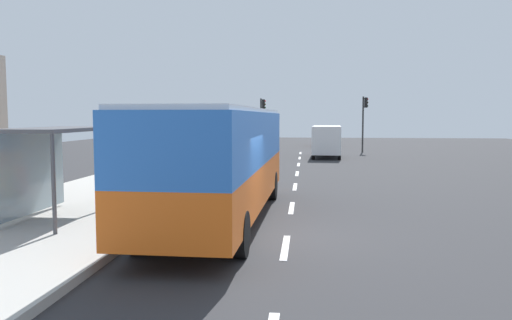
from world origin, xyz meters
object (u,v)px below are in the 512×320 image
bus (221,157)px  recycling_bin_orange (154,188)px  recycling_bin_red (166,183)px  traffic_light_near_side (364,115)px  recycling_bin_yellow (160,186)px  sedan_near (322,138)px  bus_shelter (47,149)px  traffic_light_far_side (262,116)px  white_van (327,139)px  recycling_bin_green (147,192)px

bus → recycling_bin_orange: bus is taller
recycling_bin_red → traffic_light_near_side: (9.70, 25.52, 2.45)m
recycling_bin_orange → traffic_light_near_side: (9.70, 26.92, 2.45)m
recycling_bin_yellow → recycling_bin_red: bearing=90.0°
sedan_near → bus_shelter: size_ratio=1.10×
bus → recycling_bin_orange: size_ratio=11.64×
traffic_light_near_side → recycling_bin_yellow: bearing=-110.3°
recycling_bin_orange → bus_shelter: bearing=-130.3°
bus → traffic_light_far_side: bearing=92.7°
recycling_bin_red → traffic_light_near_side: 27.41m
bus → recycling_bin_yellow: bus is taller
traffic_light_near_side → traffic_light_far_side: (-8.60, 0.80, -0.06)m
recycling_bin_yellow → traffic_light_near_side: traffic_light_near_side is taller
bus → traffic_light_far_side: (-1.38, 29.42, 1.20)m
sedan_near → bus_shelter: 39.24m
recycling_bin_red → bus_shelter: (-2.21, -4.01, 1.44)m
white_van → recycling_bin_red: size_ratio=5.57×
bus_shelter → traffic_light_far_side: bearing=83.8°
recycling_bin_yellow → traffic_light_near_side: 28.07m
sedan_near → recycling_bin_yellow: bearing=-100.5°
bus → bus_shelter: (-4.70, -0.91, 0.25)m
recycling_bin_red → bus_shelter: 4.80m
bus → traffic_light_near_side: 29.54m
recycling_bin_yellow → traffic_light_near_side: size_ratio=0.20×
bus_shelter → white_van: bearing=70.2°
bus → white_van: size_ratio=2.09×
recycling_bin_yellow → traffic_light_far_side: 27.15m
recycling_bin_yellow → traffic_light_far_side: (1.11, 27.02, 2.39)m
recycling_bin_yellow → bus_shelter: bus_shelter is taller
recycling_bin_yellow → bus: bearing=-43.9°
white_van → bus_shelter: 25.45m
recycling_bin_orange → traffic_light_near_side: size_ratio=0.20×
recycling_bin_orange → traffic_light_near_side: bearing=70.2°
recycling_bin_red → white_van: bearing=72.2°
recycling_bin_orange → traffic_light_far_side: 27.85m
white_van → traffic_light_near_side: bearing=59.4°
recycling_bin_green → white_van: bearing=73.8°
recycling_bin_green → bus_shelter: (-2.21, -1.91, 1.44)m
sedan_near → recycling_bin_red: 34.84m
sedan_near → traffic_light_far_side: size_ratio=0.97×
sedan_near → traffic_light_near_side: traffic_light_near_side is taller
sedan_near → recycling_bin_red: bearing=-100.8°
traffic_light_far_side → bus_shelter: 30.52m
white_van → traffic_light_near_side: (3.30, 5.59, 1.76)m
recycling_bin_red → bus_shelter: bus_shelter is taller
white_van → recycling_bin_orange: white_van is taller
recycling_bin_yellow → traffic_light_far_side: traffic_light_far_side is taller
recycling_bin_yellow → recycling_bin_green: bearing=-90.0°
sedan_near → traffic_light_near_side: 9.56m
recycling_bin_orange → traffic_light_far_side: size_ratio=0.21×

